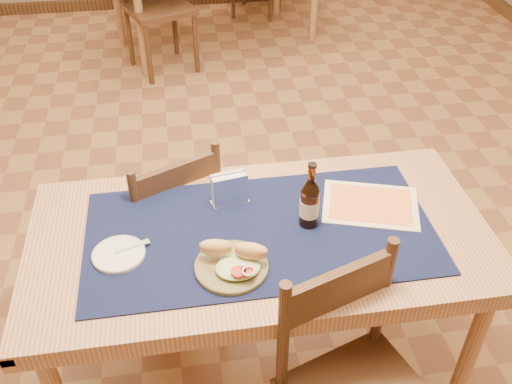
{
  "coord_description": "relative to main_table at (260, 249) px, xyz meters",
  "views": [
    {
      "loc": [
        -0.24,
        -2.24,
        2.09
      ],
      "look_at": [
        0.0,
        -0.7,
        0.85
      ],
      "focal_mm": 40.0,
      "sensor_mm": 36.0,
      "label": 1
    }
  ],
  "objects": [
    {
      "name": "main_table",
      "position": [
        0.0,
        0.0,
        0.0
      ],
      "size": [
        1.6,
        0.8,
        0.75
      ],
      "color": "tan",
      "rests_on": "ground"
    },
    {
      "name": "placemat",
      "position": [
        0.0,
        0.0,
        0.09
      ],
      "size": [
        1.2,
        0.6,
        0.01
      ],
      "primitive_type": "cube",
      "color": "#0F1238",
      "rests_on": "main_table"
    },
    {
      "name": "baseboard",
      "position": [
        0.0,
        0.8,
        -0.62
      ],
      "size": [
        6.0,
        7.0,
        0.1
      ],
      "color": "#472E19",
      "rests_on": "ground"
    },
    {
      "name": "chair_main_far",
      "position": [
        -0.33,
        0.44,
        -0.21
      ],
      "size": [
        0.54,
        0.54,
        0.88
      ],
      "color": "#472E19",
      "rests_on": "ground"
    },
    {
      "name": "chair_back_near",
      "position": [
        -0.33,
        2.92,
        -0.15
      ],
      "size": [
        0.6,
        0.6,
        1.0
      ],
      "color": "#472E19",
      "rests_on": "ground"
    },
    {
      "name": "sandwich_plate",
      "position": [
        -0.11,
        -0.16,
        0.11
      ],
      "size": [
        0.24,
        0.24,
        0.09
      ],
      "color": "olive",
      "rests_on": "placemat"
    },
    {
      "name": "side_plate",
      "position": [
        -0.48,
        -0.05,
        0.1
      ],
      "size": [
        0.17,
        0.17,
        0.01
      ],
      "color": "silver",
      "rests_on": "placemat"
    },
    {
      "name": "fork",
      "position": [
        -0.43,
        -0.02,
        0.1
      ],
      "size": [
        0.12,
        0.06,
        0.0
      ],
      "color": "#82CD70",
      "rests_on": "side_plate"
    },
    {
      "name": "beer_bottle",
      "position": [
        0.17,
        0.01,
        0.18
      ],
      "size": [
        0.07,
        0.07,
        0.26
      ],
      "color": "#4F240E",
      "rests_on": "placemat"
    },
    {
      "name": "napkin_holder",
      "position": [
        -0.09,
        0.17,
        0.15
      ],
      "size": [
        0.14,
        0.07,
        0.12
      ],
      "color": "white",
      "rests_on": "placemat"
    },
    {
      "name": "menu_card",
      "position": [
        0.42,
        0.08,
        0.09
      ],
      "size": [
        0.4,
        0.34,
        0.01
      ],
      "color": "beige",
      "rests_on": "placemat"
    }
  ]
}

